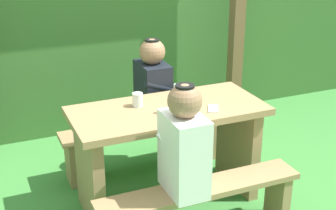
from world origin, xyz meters
The scene contains 11 objects.
ground_plane centered at (0.00, 0.00, 0.00)m, with size 12.00×12.00×0.00m, color #3D8339.
hedge_backdrop centered at (0.00, 1.96, 0.91)m, with size 6.40×0.95×1.83m, color #37632B.
pergola_post_right centered at (1.25, 1.18, 1.12)m, with size 0.12×0.12×2.24m, color brown.
picnic_table centered at (0.00, 0.00, 0.52)m, with size 1.40×0.64×0.77m.
bench_near centered at (0.00, -0.54, 0.30)m, with size 1.40×0.24×0.42m.
bench_far centered at (0.00, 0.54, 0.30)m, with size 1.40×0.24×0.42m.
person_white_shirt centered at (-0.12, -0.54, 0.75)m, with size 0.25×0.35×0.72m.
person_black_coat centered at (0.09, 0.54, 0.75)m, with size 0.25×0.35×0.72m.
drinking_glass centered at (-0.19, 0.11, 0.82)m, with size 0.08×0.08×0.10m, color silver.
bottle_left centered at (0.01, -0.11, 0.86)m, with size 0.07×0.07×0.21m.
cell_phone centered at (0.28, -0.16, 0.78)m, with size 0.07×0.14×0.01m, color silver.
Camera 1 is at (-1.25, -2.94, 2.08)m, focal length 51.53 mm.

